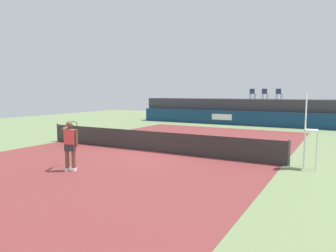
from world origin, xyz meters
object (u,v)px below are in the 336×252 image
at_px(spectator_chair_center, 279,93).
at_px(tennis_ball, 211,132).
at_px(umpire_chair, 308,125).
at_px(tennis_player, 70,144).
at_px(net_post_near, 58,132).
at_px(spectator_chair_left, 265,93).
at_px(spectator_chair_far_left, 253,93).
at_px(net_post_far, 289,153).

distance_m(spectator_chair_center, tennis_ball, 8.64).
distance_m(umpire_chair, tennis_ball, 10.46).
relative_size(spectator_chair_center, umpire_chair, 0.32).
height_order(umpire_chair, tennis_player, umpire_chair).
distance_m(umpire_chair, net_post_near, 13.06).
relative_size(spectator_chair_left, spectator_chair_center, 1.00).
xyz_separation_m(umpire_chair, tennis_player, (-7.27, -4.48, -0.63)).
height_order(umpire_chair, tennis_ball, umpire_chair).
relative_size(spectator_chair_far_left, spectator_chair_left, 1.00).
relative_size(spectator_chair_far_left, umpire_chair, 0.32).
height_order(umpire_chair, net_post_far, umpire_chair).
distance_m(tennis_player, tennis_ball, 12.34).
height_order(spectator_chair_left, tennis_player, spectator_chair_left).
distance_m(net_post_near, tennis_player, 7.31).
bearing_deg(net_post_near, spectator_chair_left, 61.79).
distance_m(net_post_far, tennis_ball, 9.96).
height_order(net_post_far, tennis_ball, net_post_far).
distance_m(spectator_chair_far_left, net_post_far, 16.39).
xyz_separation_m(umpire_chair, net_post_near, (-13.02, 0.00, -1.09)).
height_order(net_post_near, net_post_far, same).
bearing_deg(spectator_chair_center, tennis_player, -100.14).
relative_size(umpire_chair, net_post_near, 2.76).
bearing_deg(net_post_far, tennis_ball, 128.27).
relative_size(spectator_chair_left, tennis_ball, 13.06).
relative_size(net_post_near, tennis_player, 0.56).
height_order(spectator_chair_far_left, spectator_chair_left, same).
distance_m(spectator_chair_far_left, umpire_chair, 16.50).
bearing_deg(umpire_chair, spectator_chair_center, 103.49).
height_order(spectator_chair_left, umpire_chair, spectator_chair_left).
xyz_separation_m(spectator_chair_center, net_post_far, (3.09, -15.44, -2.19)).
height_order(spectator_chair_left, spectator_chair_center, same).
height_order(net_post_far, tennis_player, tennis_player).
xyz_separation_m(spectator_chair_center, umpire_chair, (3.70, -15.44, -1.11)).
xyz_separation_m(spectator_chair_far_left, tennis_ball, (-0.87, -7.55, -2.66)).
distance_m(spectator_chair_far_left, spectator_chair_left, 1.08).
bearing_deg(spectator_chair_far_left, net_post_far, -71.00).
bearing_deg(tennis_player, net_post_far, 34.01).
xyz_separation_m(umpire_chair, tennis_ball, (-6.78, 7.81, -1.55)).
bearing_deg(spectator_chair_left, net_post_far, -74.57).
bearing_deg(tennis_ball, net_post_far, -51.73).
xyz_separation_m(net_post_near, tennis_ball, (6.24, 7.81, -0.46)).
distance_m(spectator_chair_center, net_post_near, 18.16).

